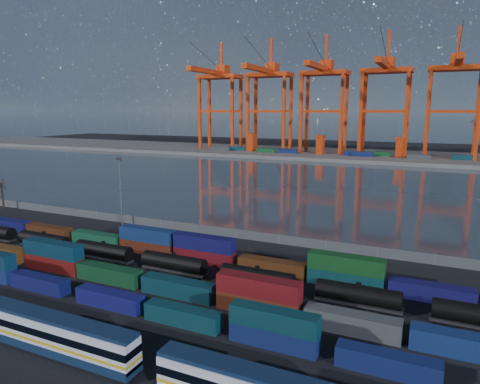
% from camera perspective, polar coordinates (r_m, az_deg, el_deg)
% --- Properties ---
extents(ground, '(700.00, 700.00, 0.00)m').
position_cam_1_polar(ground, '(72.10, -10.24, -11.96)').
color(ground, black).
rests_on(ground, ground).
extents(harbor_water, '(700.00, 700.00, 0.00)m').
position_cam_1_polar(harbor_water, '(166.11, 10.88, 1.03)').
color(harbor_water, '#303A45').
rests_on(harbor_water, ground).
extents(far_quay, '(700.00, 70.00, 2.00)m').
position_cam_1_polar(far_quay, '(268.29, 16.34, 4.68)').
color(far_quay, '#514F4C').
rests_on(far_quay, ground).
extents(distant_mountains, '(2470.00, 1100.00, 520.00)m').
position_cam_1_polar(distant_mountains, '(1665.49, 26.52, 16.37)').
color(distant_mountains, '#1E2630').
rests_on(distant_mountains, ground).
extents(container_row_south, '(138.09, 2.21, 4.70)m').
position_cam_1_polar(container_row_south, '(71.57, -22.59, -11.34)').
color(container_row_south, '#404245').
rests_on(container_row_south, ground).
extents(container_row_mid, '(140.98, 2.44, 5.20)m').
position_cam_1_polar(container_row_mid, '(67.48, -9.22, -12.00)').
color(container_row_mid, '#3F4244').
rests_on(container_row_mid, ground).
extents(container_row_north, '(140.80, 2.43, 5.17)m').
position_cam_1_polar(container_row_north, '(79.32, -4.27, -8.24)').
color(container_row_north, '#101653').
rests_on(container_row_north, ground).
extents(tanker_string, '(120.80, 2.64, 3.78)m').
position_cam_1_polar(tanker_string, '(79.64, -13.52, -8.40)').
color(tanker_string, black).
rests_on(tanker_string, ground).
extents(waterfront_fence, '(160.12, 0.12, 2.20)m').
position_cam_1_polar(waterfront_fence, '(94.65, -0.51, -5.56)').
color(waterfront_fence, '#595B5E').
rests_on(waterfront_fence, ground).
extents(bare_tree, '(2.46, 2.41, 9.02)m').
position_cam_1_polar(bare_tree, '(138.18, -29.13, -0.21)').
color(bare_tree, black).
rests_on(bare_tree, ground).
extents(yard_light_mast, '(1.60, 0.40, 16.60)m').
position_cam_1_polar(yard_light_mast, '(107.16, -15.66, 0.53)').
color(yard_light_mast, slate).
rests_on(yard_light_mast, ground).
extents(gantry_cranes, '(202.50, 52.80, 71.51)m').
position_cam_1_polar(gantry_cranes, '(261.86, 14.95, 14.00)').
color(gantry_cranes, red).
rests_on(gantry_cranes, ground).
extents(quay_containers, '(172.58, 10.99, 2.60)m').
position_cam_1_polar(quay_containers, '(255.67, 13.44, 5.05)').
color(quay_containers, navy).
rests_on(quay_containers, far_quay).
extents(straddle_carriers, '(140.00, 7.00, 11.10)m').
position_cam_1_polar(straddle_carriers, '(258.23, 15.54, 6.02)').
color(straddle_carriers, red).
rests_on(straddle_carriers, far_quay).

